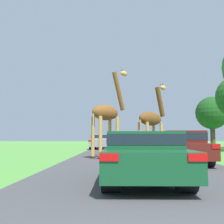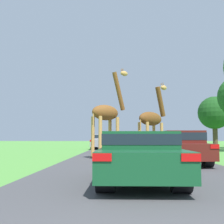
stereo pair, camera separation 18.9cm
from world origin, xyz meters
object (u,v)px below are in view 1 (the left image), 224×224
at_px(giraffe_companion, 152,120).
at_px(tree_right_cluster, 212,113).
at_px(car_lead_maroon, 143,155).
at_px(car_far_ahead, 183,146).
at_px(car_queue_left, 101,141).
at_px(giraffe_near_road, 107,115).
at_px(car_queue_right, 140,143).
at_px(car_rear_follower, 107,140).
at_px(car_verge_right, 150,141).

xyz_separation_m(giraffe_companion, tree_right_cluster, (10.71, 21.40, 2.21)).
relative_size(car_lead_maroon, car_far_ahead, 1.01).
height_order(car_lead_maroon, car_far_ahead, car_far_ahead).
height_order(car_queue_left, car_far_ahead, car_queue_left).
bearing_deg(car_lead_maroon, car_queue_left, 96.41).
xyz_separation_m(car_queue_left, tree_right_cluster, (14.34, 10.38, 3.59)).
height_order(giraffe_near_road, car_lead_maroon, giraffe_near_road).
relative_size(car_queue_right, tree_right_cluster, 0.62).
height_order(car_queue_left, car_rear_follower, car_queue_left).
bearing_deg(car_queue_left, car_verge_right, 31.10).
height_order(giraffe_companion, car_rear_follower, giraffe_companion).
distance_m(giraffe_near_road, car_queue_left, 11.97).
height_order(car_queue_right, tree_right_cluster, tree_right_cluster).
bearing_deg(car_verge_right, car_queue_right, -102.25).
xyz_separation_m(car_far_ahead, tree_right_cluster, (9.89, 25.50, 3.60)).
height_order(car_queue_left, tree_right_cluster, tree_right_cluster).
height_order(car_verge_right, tree_right_cluster, tree_right_cluster).
bearing_deg(car_queue_right, car_verge_right, 77.75).
distance_m(giraffe_companion, car_lead_maroon, 9.36).
bearing_deg(tree_right_cluster, car_far_ahead, -111.21).
xyz_separation_m(car_lead_maroon, car_queue_right, (1.13, 15.31, -0.02)).
xyz_separation_m(giraffe_companion, car_verge_right, (1.49, 14.10, -1.42)).
xyz_separation_m(giraffe_companion, car_queue_left, (-3.62, 11.02, -1.38)).
relative_size(giraffe_near_road, car_verge_right, 1.29).
bearing_deg(giraffe_near_road, car_queue_right, 116.73).
relative_size(car_far_ahead, car_verge_right, 1.01).
xyz_separation_m(giraffe_near_road, giraffe_companion, (2.58, 0.80, -0.22)).
distance_m(car_verge_right, tree_right_cluster, 12.30).
xyz_separation_m(car_queue_left, car_far_ahead, (4.44, -15.12, -0.01)).
relative_size(car_queue_right, car_far_ahead, 1.00).
bearing_deg(car_verge_right, car_lead_maroon, -97.00).
relative_size(car_lead_maroon, car_rear_follower, 0.96).
relative_size(giraffe_near_road, giraffe_companion, 1.16).
distance_m(giraffe_companion, car_verge_right, 14.25).
distance_m(giraffe_companion, car_queue_right, 6.34).
height_order(giraffe_companion, car_far_ahead, giraffe_companion).
relative_size(giraffe_companion, tree_right_cluster, 0.69).
relative_size(giraffe_near_road, car_queue_left, 1.17).
relative_size(car_queue_right, car_queue_left, 0.91).
bearing_deg(car_rear_follower, giraffe_near_road, -87.99).
xyz_separation_m(car_lead_maroon, car_rear_follower, (-1.82, 25.40, 0.08)).
bearing_deg(car_queue_right, car_queue_left, 124.96).
bearing_deg(car_rear_follower, car_verge_right, -24.73).
relative_size(giraffe_companion, car_lead_maroon, 1.10).
bearing_deg(car_lead_maroon, car_verge_right, 83.00).
distance_m(car_lead_maroon, car_queue_left, 20.28).
bearing_deg(tree_right_cluster, giraffe_companion, -116.60).
bearing_deg(car_rear_follower, car_far_ahead, -78.87).
bearing_deg(giraffe_companion, tree_right_cluster, 104.69).
relative_size(giraffe_companion, car_far_ahead, 1.10).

